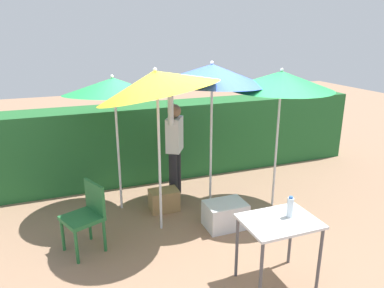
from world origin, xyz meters
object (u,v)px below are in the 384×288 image
at_px(umbrella_yellow, 156,82).
at_px(chair_plastic, 87,213).
at_px(folding_table, 279,228).
at_px(umbrella_orange, 113,87).
at_px(crate_cardboard, 164,200).
at_px(cooler_box, 225,215).
at_px(umbrella_navy, 281,81).
at_px(person_vendor, 175,144).
at_px(bottle_water, 290,207).
at_px(umbrella_rainbow, 212,74).

bearing_deg(umbrella_yellow, chair_plastic, -172.47).
relative_size(umbrella_yellow, chair_plastic, 2.78).
bearing_deg(chair_plastic, folding_table, -37.08).
xyz_separation_m(umbrella_orange, crate_cardboard, (0.63, -0.30, -1.77)).
xyz_separation_m(cooler_box, crate_cardboard, (-0.68, 0.81, -0.02)).
xyz_separation_m(umbrella_orange, umbrella_yellow, (0.41, -0.86, 0.16)).
distance_m(umbrella_navy, crate_cardboard, 2.55).
height_order(person_vendor, folding_table, person_vendor).
xyz_separation_m(umbrella_orange, person_vendor, (0.95, 0.10, -1.00)).
bearing_deg(crate_cardboard, umbrella_yellow, -111.56).
bearing_deg(bottle_water, cooler_box, 96.14).
distance_m(person_vendor, chair_plastic, 1.93).
bearing_deg(person_vendor, folding_table, -81.96).
xyz_separation_m(umbrella_rainbow, umbrella_yellow, (-0.97, -0.47, -0.01)).
height_order(person_vendor, chair_plastic, person_vendor).
bearing_deg(crate_cardboard, person_vendor, 51.81).
bearing_deg(umbrella_rainbow, umbrella_navy, -21.48).
relative_size(umbrella_yellow, crate_cardboard, 5.55).
height_order(person_vendor, crate_cardboard, person_vendor).
distance_m(umbrella_orange, folding_table, 3.01).
distance_m(umbrella_navy, bottle_water, 2.16).
height_order(umbrella_navy, crate_cardboard, umbrella_navy).
height_order(umbrella_rainbow, chair_plastic, umbrella_rainbow).
distance_m(umbrella_rainbow, person_vendor, 1.34).
relative_size(cooler_box, crate_cardboard, 1.30).
bearing_deg(bottle_water, folding_table, -168.90).
height_order(umbrella_rainbow, bottle_water, umbrella_rainbow).
xyz_separation_m(umbrella_navy, bottle_water, (-0.89, -1.63, -1.11)).
relative_size(umbrella_navy, crate_cardboard, 4.92).
relative_size(umbrella_rainbow, umbrella_yellow, 0.93).
xyz_separation_m(umbrella_rainbow, cooler_box, (-0.08, -0.73, -1.92)).
height_order(umbrella_navy, cooler_box, umbrella_navy).
xyz_separation_m(folding_table, bottle_water, (0.14, 0.03, 0.21)).
bearing_deg(folding_table, bottle_water, 11.10).
bearing_deg(umbrella_yellow, person_vendor, 60.71).
bearing_deg(umbrella_rainbow, bottle_water, -88.25).
xyz_separation_m(person_vendor, chair_plastic, (-1.53, -1.09, -0.42)).
xyz_separation_m(umbrella_navy, folding_table, (-1.03, -1.66, -1.32)).
bearing_deg(cooler_box, chair_plastic, 176.32).
height_order(umbrella_yellow, folding_table, umbrella_yellow).
distance_m(crate_cardboard, bottle_water, 2.35).
relative_size(crate_cardboard, bottle_water, 1.86).
relative_size(umbrella_rainbow, umbrella_navy, 1.05).
distance_m(umbrella_rainbow, chair_plastic, 2.60).
xyz_separation_m(umbrella_yellow, chair_plastic, (-0.99, -0.13, -1.59)).
height_order(umbrella_orange, crate_cardboard, umbrella_orange).
relative_size(person_vendor, bottle_water, 7.83).
relative_size(cooler_box, bottle_water, 2.41).
bearing_deg(umbrella_orange, person_vendor, 6.13).
bearing_deg(umbrella_rainbow, chair_plastic, -162.87).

